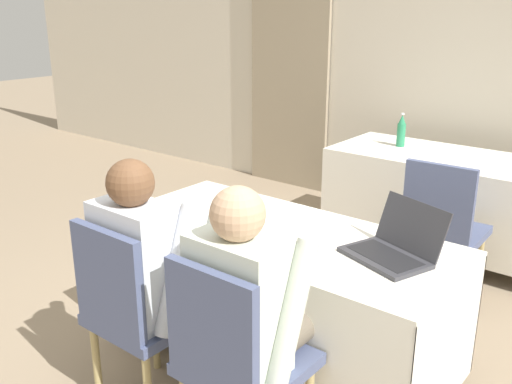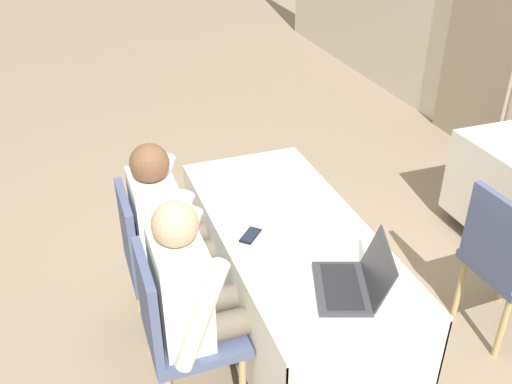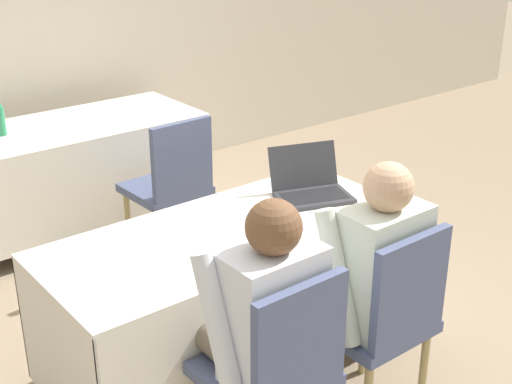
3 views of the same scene
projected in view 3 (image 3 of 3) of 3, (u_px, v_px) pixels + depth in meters
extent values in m
plane|color=gray|center=(231.00, 365.00, 3.47)|extent=(24.00, 24.00, 0.00)
cube|color=white|center=(229.00, 232.00, 3.19)|extent=(1.70, 0.75, 0.02)
cube|color=white|center=(281.00, 327.00, 3.04)|extent=(1.70, 0.01, 0.60)
cube|color=white|center=(186.00, 262.00, 3.58)|extent=(1.70, 0.01, 0.60)
cube|color=white|center=(58.00, 361.00, 2.83)|extent=(0.01, 0.75, 0.60)
cube|color=white|center=(358.00, 241.00, 3.79)|extent=(0.01, 0.75, 0.60)
cylinder|color=#333333|center=(231.00, 356.00, 3.45)|extent=(0.06, 0.06, 0.11)
cube|color=white|center=(69.00, 126.00, 4.64)|extent=(1.70, 0.75, 0.02)
cube|color=white|center=(100.00, 187.00, 4.49)|extent=(1.70, 0.01, 0.60)
cube|color=white|center=(51.00, 155.00, 5.02)|extent=(1.70, 0.01, 0.60)
cube|color=white|center=(181.00, 144.00, 5.24)|extent=(0.01, 0.75, 0.60)
cylinder|color=#333333|center=(79.00, 218.00, 4.90)|extent=(0.06, 0.06, 0.11)
cube|color=#333338|center=(314.00, 198.00, 3.50)|extent=(0.41, 0.34, 0.02)
cube|color=black|center=(314.00, 196.00, 3.49)|extent=(0.35, 0.26, 0.00)
cube|color=#333338|center=(303.00, 165.00, 3.58)|extent=(0.36, 0.19, 0.21)
cube|color=black|center=(303.00, 165.00, 3.58)|extent=(0.32, 0.17, 0.18)
cube|color=black|center=(263.00, 247.00, 3.02)|extent=(0.15, 0.14, 0.01)
cube|color=#192333|center=(263.00, 246.00, 3.02)|extent=(0.13, 0.13, 0.00)
cube|color=white|center=(218.00, 232.00, 3.16)|extent=(0.28, 0.34, 0.00)
cylinder|color=#288456|center=(0.00, 121.00, 4.39)|extent=(0.06, 0.06, 0.18)
cylinder|color=tan|center=(270.00, 383.00, 3.01)|extent=(0.04, 0.04, 0.42)
cube|color=#4C567A|center=(264.00, 374.00, 2.70)|extent=(0.44, 0.44, 0.05)
cube|color=#4C567A|center=(300.00, 343.00, 2.45)|extent=(0.40, 0.04, 0.45)
cylinder|color=tan|center=(364.00, 335.00, 3.34)|extent=(0.04, 0.04, 0.42)
cylinder|color=tan|center=(309.00, 363.00, 3.14)|extent=(0.04, 0.04, 0.42)
cylinder|color=tan|center=(423.00, 371.00, 3.09)|extent=(0.04, 0.04, 0.42)
cube|color=#4C567A|center=(369.00, 322.00, 3.02)|extent=(0.44, 0.44, 0.05)
cube|color=#4C567A|center=(410.00, 290.00, 2.78)|extent=(0.40, 0.04, 0.45)
cylinder|color=tan|center=(174.00, 207.00, 4.69)|extent=(0.04, 0.04, 0.42)
cylinder|color=tan|center=(128.00, 222.00, 4.48)|extent=(0.04, 0.04, 0.42)
cylinder|color=tan|center=(206.00, 225.00, 4.44)|extent=(0.04, 0.04, 0.42)
cylinder|color=tan|center=(159.00, 241.00, 4.23)|extent=(0.04, 0.04, 0.42)
cube|color=#4C567A|center=(165.00, 189.00, 4.37)|extent=(0.46, 0.46, 0.05)
cube|color=#4C567A|center=(182.00, 159.00, 4.13)|extent=(0.41, 0.05, 0.45)
cylinder|color=#665B4C|center=(261.00, 330.00, 2.81)|extent=(0.13, 0.42, 0.13)
cylinder|color=#665B4C|center=(224.00, 347.00, 2.70)|extent=(0.13, 0.42, 0.13)
cylinder|color=#665B4C|center=(234.00, 371.00, 3.05)|extent=(0.10, 0.10, 0.47)
cube|color=silver|center=(273.00, 315.00, 2.55)|extent=(0.36, 0.22, 0.52)
cylinder|color=silver|center=(309.00, 290.00, 2.69)|extent=(0.08, 0.26, 0.54)
cylinder|color=silver|center=(218.00, 329.00, 2.45)|extent=(0.08, 0.26, 0.54)
sphere|color=brown|center=(274.00, 227.00, 2.41)|extent=(0.20, 0.20, 0.20)
cylinder|color=#665B4C|center=(363.00, 284.00, 3.13)|extent=(0.13, 0.42, 0.13)
cylinder|color=#665B4C|center=(333.00, 298.00, 3.03)|extent=(0.13, 0.42, 0.13)
cylinder|color=#665B4C|center=(331.00, 324.00, 3.38)|extent=(0.10, 0.10, 0.47)
cylinder|color=#665B4C|center=(303.00, 338.00, 3.28)|extent=(0.10, 0.10, 0.47)
cube|color=silver|center=(382.00, 267.00, 2.88)|extent=(0.36, 0.22, 0.52)
cylinder|color=silver|center=(409.00, 247.00, 3.02)|extent=(0.08, 0.26, 0.54)
cylinder|color=silver|center=(338.00, 278.00, 2.78)|extent=(0.08, 0.26, 0.54)
sphere|color=tan|center=(388.00, 187.00, 2.74)|extent=(0.20, 0.20, 0.20)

